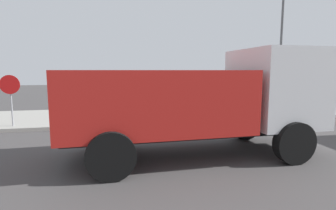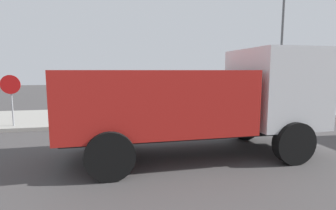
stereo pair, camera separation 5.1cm
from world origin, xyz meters
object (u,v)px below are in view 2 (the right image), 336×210
at_px(fire_hydrant, 101,110).
at_px(dump_truck_red, 200,99).
at_px(street_light_pole, 281,49).
at_px(loose_tire, 105,110).
at_px(stop_sign, 11,91).

xyz_separation_m(fire_hydrant, dump_truck_red, (2.94, -5.06, 0.99)).
bearing_deg(street_light_pole, loose_tire, -177.61).
bearing_deg(loose_tire, stop_sign, -177.38).
bearing_deg(street_light_pole, fire_hydrant, -179.23).
xyz_separation_m(loose_tire, stop_sign, (-3.65, -0.17, 0.89)).
bearing_deg(loose_tire, dump_truck_red, -60.37).
height_order(dump_truck_red, street_light_pole, street_light_pole).
distance_m(stop_sign, street_light_pole, 12.61).
bearing_deg(stop_sign, dump_truck_red, -36.05).
distance_m(loose_tire, dump_truck_red, 5.61).
distance_m(stop_sign, dump_truck_red, 7.90).
xyz_separation_m(fire_hydrant, street_light_pole, (9.02, 0.12, 2.85)).
relative_size(fire_hydrant, dump_truck_red, 0.13).
xyz_separation_m(stop_sign, street_light_pole, (12.46, 0.53, 1.89)).
xyz_separation_m(loose_tire, dump_truck_red, (2.74, -4.81, 0.92)).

